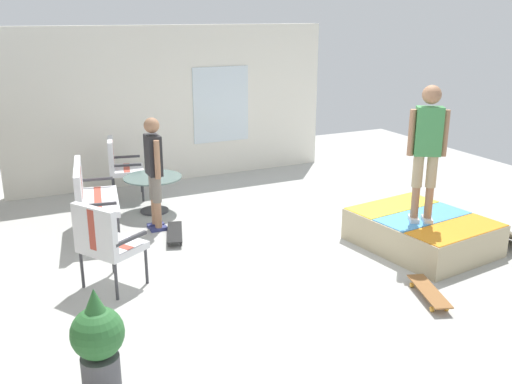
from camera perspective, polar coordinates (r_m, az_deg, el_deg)
ground_plane at (r=7.80m, az=4.35°, el=-5.52°), size 12.00×12.00×0.10m
house_facade at (r=10.60m, az=-8.25°, el=8.65°), size 0.23×6.00×2.79m
skate_ramp at (r=7.90m, az=16.38°, el=-3.79°), size 1.86×2.11×0.44m
patio_bench at (r=8.18m, az=-16.38°, el=-0.14°), size 1.33×0.76×1.02m
patio_chair_near_house at (r=9.73m, az=-13.51°, el=2.85°), size 0.72×0.67×1.02m
patio_chair_by_wall at (r=6.52m, az=-14.94°, el=-4.56°), size 0.82×0.79×1.02m
patio_table at (r=9.01m, az=-10.24°, el=0.50°), size 0.90×0.90×0.57m
person_watching at (r=8.13m, az=-10.19°, el=2.58°), size 0.48×0.24×1.63m
person_skater at (r=7.34m, az=16.76°, el=4.66°), size 0.35×0.42×1.73m
skateboard_by_bench at (r=8.00m, az=-8.13°, el=-4.02°), size 0.82×0.44×0.10m
skateboard_spare at (r=6.60m, az=16.91°, el=-9.50°), size 0.82×0.45×0.10m
potted_plant at (r=4.94m, az=-15.53°, el=-13.98°), size 0.44×0.44×0.92m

